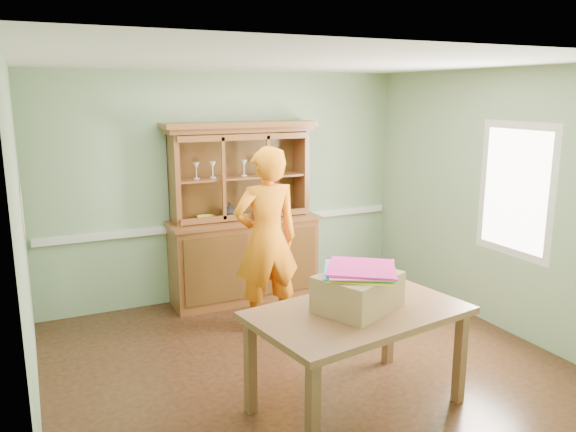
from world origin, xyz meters
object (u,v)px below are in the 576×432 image
dining_table (358,321)px  person (267,240)px  china_hutch (243,239)px  cardboard_box (358,292)px

dining_table → person: bearing=82.3°
china_hutch → person: (-0.09, -0.94, 0.22)m
china_hutch → dining_table: china_hutch is taller
dining_table → person: person is taller
cardboard_box → person: (-0.04, 1.70, 0.01)m
dining_table → china_hutch: bearing=79.9°
dining_table → person: (-0.04, 1.72, 0.24)m
dining_table → cardboard_box: 0.24m
china_hutch → cardboard_box: (-0.05, -2.64, 0.21)m
china_hutch → dining_table: 2.66m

